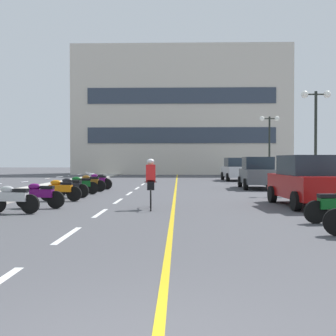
# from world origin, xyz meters

# --- Properties ---
(ground_plane) EXTENTS (140.00, 140.00, 0.00)m
(ground_plane) POSITION_xyz_m (0.00, 21.00, 0.00)
(ground_plane) COLOR #47474C
(curb_left) EXTENTS (2.40, 72.00, 0.12)m
(curb_left) POSITION_xyz_m (-7.20, 24.00, 0.06)
(curb_left) COLOR #B7B2A8
(curb_left) RESTS_ON ground
(curb_right) EXTENTS (2.40, 72.00, 0.12)m
(curb_right) POSITION_xyz_m (7.20, 24.00, 0.06)
(curb_right) COLOR #B7B2A8
(curb_right) RESTS_ON ground
(lane_dash_1) EXTENTS (0.14, 2.20, 0.01)m
(lane_dash_1) POSITION_xyz_m (-2.00, 6.00, 0.00)
(lane_dash_1) COLOR silver
(lane_dash_1) RESTS_ON ground
(lane_dash_2) EXTENTS (0.14, 2.20, 0.01)m
(lane_dash_2) POSITION_xyz_m (-2.00, 10.00, 0.00)
(lane_dash_2) COLOR silver
(lane_dash_2) RESTS_ON ground
(lane_dash_3) EXTENTS (0.14, 2.20, 0.01)m
(lane_dash_3) POSITION_xyz_m (-2.00, 14.00, 0.00)
(lane_dash_3) COLOR silver
(lane_dash_3) RESTS_ON ground
(lane_dash_4) EXTENTS (0.14, 2.20, 0.01)m
(lane_dash_4) POSITION_xyz_m (-2.00, 18.00, 0.00)
(lane_dash_4) COLOR silver
(lane_dash_4) RESTS_ON ground
(lane_dash_5) EXTENTS (0.14, 2.20, 0.01)m
(lane_dash_5) POSITION_xyz_m (-2.00, 22.00, 0.00)
(lane_dash_5) COLOR silver
(lane_dash_5) RESTS_ON ground
(lane_dash_6) EXTENTS (0.14, 2.20, 0.01)m
(lane_dash_6) POSITION_xyz_m (-2.00, 26.00, 0.00)
(lane_dash_6) COLOR silver
(lane_dash_6) RESTS_ON ground
(lane_dash_7) EXTENTS (0.14, 2.20, 0.01)m
(lane_dash_7) POSITION_xyz_m (-2.00, 30.00, 0.00)
(lane_dash_7) COLOR silver
(lane_dash_7) RESTS_ON ground
(lane_dash_8) EXTENTS (0.14, 2.20, 0.01)m
(lane_dash_8) POSITION_xyz_m (-2.00, 34.00, 0.00)
(lane_dash_8) COLOR silver
(lane_dash_8) RESTS_ON ground
(lane_dash_9) EXTENTS (0.14, 2.20, 0.01)m
(lane_dash_9) POSITION_xyz_m (-2.00, 38.00, 0.00)
(lane_dash_9) COLOR silver
(lane_dash_9) RESTS_ON ground
(lane_dash_10) EXTENTS (0.14, 2.20, 0.01)m
(lane_dash_10) POSITION_xyz_m (-2.00, 42.00, 0.00)
(lane_dash_10) COLOR silver
(lane_dash_10) RESTS_ON ground
(lane_dash_11) EXTENTS (0.14, 2.20, 0.01)m
(lane_dash_11) POSITION_xyz_m (-2.00, 46.00, 0.00)
(lane_dash_11) COLOR silver
(lane_dash_11) RESTS_ON ground
(centre_line_yellow) EXTENTS (0.12, 66.00, 0.01)m
(centre_line_yellow) POSITION_xyz_m (0.25, 24.00, 0.00)
(centre_line_yellow) COLOR gold
(centre_line_yellow) RESTS_ON ground
(office_building) EXTENTS (24.70, 7.16, 14.54)m
(office_building) POSITION_xyz_m (0.69, 48.52, 7.27)
(office_building) COLOR beige
(office_building) RESTS_ON ground
(street_lamp_mid) EXTENTS (1.46, 0.36, 4.96)m
(street_lamp_mid) POSITION_xyz_m (7.22, 18.43, 3.76)
(street_lamp_mid) COLOR black
(street_lamp_mid) RESTS_ON curb_right
(street_lamp_far) EXTENTS (1.46, 0.36, 4.79)m
(street_lamp_far) POSITION_xyz_m (7.18, 29.42, 3.65)
(street_lamp_far) COLOR black
(street_lamp_far) RESTS_ON curb_right
(parked_car_near) EXTENTS (2.13, 4.30, 1.82)m
(parked_car_near) POSITION_xyz_m (4.98, 12.16, 0.92)
(parked_car_near) COLOR black
(parked_car_near) RESTS_ON ground
(parked_car_mid) EXTENTS (2.02, 4.25, 1.82)m
(parked_car_mid) POSITION_xyz_m (4.97, 21.85, 0.92)
(parked_car_mid) COLOR black
(parked_car_mid) RESTS_ON ground
(parked_car_far) EXTENTS (2.08, 4.27, 1.82)m
(parked_car_far) POSITION_xyz_m (4.96, 31.54, 0.92)
(parked_car_far) COLOR black
(parked_car_far) RESTS_ON ground
(motorcycle_2) EXTENTS (1.70, 0.60, 0.92)m
(motorcycle_2) POSITION_xyz_m (4.54, 7.98, 0.47)
(motorcycle_2) COLOR black
(motorcycle_2) RESTS_ON ground
(motorcycle_3) EXTENTS (1.70, 0.60, 0.92)m
(motorcycle_3) POSITION_xyz_m (-4.68, 9.85, 0.47)
(motorcycle_3) COLOR black
(motorcycle_3) RESTS_ON ground
(motorcycle_4) EXTENTS (1.70, 0.60, 0.92)m
(motorcycle_4) POSITION_xyz_m (-4.30, 11.28, 0.47)
(motorcycle_4) COLOR black
(motorcycle_4) RESTS_ON ground
(motorcycle_5) EXTENTS (1.70, 0.60, 0.92)m
(motorcycle_5) POSITION_xyz_m (-4.29, 13.85, 0.47)
(motorcycle_5) COLOR black
(motorcycle_5) RESTS_ON ground
(motorcycle_6) EXTENTS (1.68, 0.67, 0.92)m
(motorcycle_6) POSITION_xyz_m (-4.32, 15.60, 0.47)
(motorcycle_6) COLOR black
(motorcycle_6) RESTS_ON ground
(motorcycle_7) EXTENTS (1.66, 0.75, 0.92)m
(motorcycle_7) POSITION_xyz_m (-4.26, 17.25, 0.47)
(motorcycle_7) COLOR black
(motorcycle_7) RESTS_ON ground
(motorcycle_8) EXTENTS (1.70, 0.60, 0.92)m
(motorcycle_8) POSITION_xyz_m (-4.21, 19.14, 0.47)
(motorcycle_8) COLOR black
(motorcycle_8) RESTS_ON ground
(motorcycle_9) EXTENTS (1.68, 0.66, 0.92)m
(motorcycle_9) POSITION_xyz_m (-4.14, 21.03, 0.47)
(motorcycle_9) COLOR black
(motorcycle_9) RESTS_ON ground
(motorcycle_10) EXTENTS (1.70, 0.60, 0.92)m
(motorcycle_10) POSITION_xyz_m (-4.59, 22.69, 0.47)
(motorcycle_10) COLOR black
(motorcycle_10) RESTS_ON ground
(cyclist_rider) EXTENTS (0.42, 1.77, 1.71)m
(cyclist_rider) POSITION_xyz_m (-0.51, 11.22, 0.89)
(cyclist_rider) COLOR black
(cyclist_rider) RESTS_ON ground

